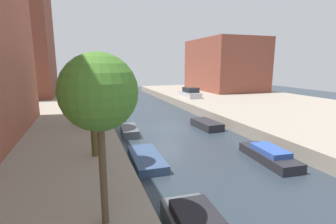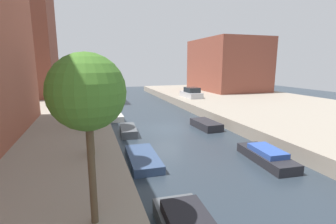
{
  "view_description": "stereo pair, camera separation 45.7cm",
  "coord_description": "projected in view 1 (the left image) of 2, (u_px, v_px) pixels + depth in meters",
  "views": [
    {
      "loc": [
        -6.98,
        -20.34,
        5.75
      ],
      "look_at": [
        1.25,
        3.47,
        0.8
      ],
      "focal_mm": 26.28,
      "sensor_mm": 36.0,
      "label": 1
    },
    {
      "loc": [
        -6.55,
        -20.49,
        5.75
      ],
      "look_at": [
        1.25,
        3.47,
        0.8
      ],
      "focal_mm": 26.28,
      "sensor_mm": 36.0,
      "label": 2
    }
  ],
  "objects": [
    {
      "name": "ground_plane",
      "position": [
        167.0,
        129.0,
        22.21
      ],
      "size": [
        84.0,
        84.0,
        0.0
      ],
      "primitive_type": "plane",
      "color": "#28333D"
    },
    {
      "name": "quay_right",
      "position": [
        297.0,
        113.0,
        26.92
      ],
      "size": [
        20.0,
        64.0,
        1.0
      ],
      "primitive_type": "cube",
      "color": "gray",
      "rests_on": "ground_plane"
    },
    {
      "name": "apartment_tower_far",
      "position": [
        10.0,
        26.0,
        33.99
      ],
      "size": [
        10.0,
        10.03,
        19.7
      ],
      "primitive_type": "cube",
      "color": "brown",
      "rests_on": "quay_left"
    },
    {
      "name": "low_block_right",
      "position": [
        224.0,
        65.0,
        45.43
      ],
      "size": [
        10.0,
        14.0,
        9.13
      ],
      "primitive_type": "cube",
      "color": "brown",
      "rests_on": "quay_right"
    },
    {
      "name": "street_tree_0",
      "position": [
        99.0,
        93.0,
        6.72
      ],
      "size": [
        2.17,
        2.17,
        5.08
      ],
      "color": "brown",
      "rests_on": "quay_left"
    },
    {
      "name": "street_tree_1",
      "position": [
        91.0,
        87.0,
        12.29
      ],
      "size": [
        1.91,
        1.91,
        4.7
      ],
      "color": "#4F4623",
      "rests_on": "quay_left"
    },
    {
      "name": "street_tree_2",
      "position": [
        88.0,
        82.0,
        18.9
      ],
      "size": [
        3.07,
        3.07,
        4.96
      ],
      "color": "brown",
      "rests_on": "quay_left"
    },
    {
      "name": "parked_car",
      "position": [
        190.0,
        93.0,
        35.4
      ],
      "size": [
        1.92,
        4.32,
        1.45
      ],
      "color": "#B7B7BC",
      "rests_on": "quay_right"
    },
    {
      "name": "moored_boat_left_2",
      "position": [
        146.0,
        159.0,
        14.54
      ],
      "size": [
        1.79,
        4.12,
        0.47
      ],
      "color": "#33476B",
      "rests_on": "ground_plane"
    },
    {
      "name": "moored_boat_left_3",
      "position": [
        129.0,
        131.0,
        20.36
      ],
      "size": [
        1.5,
        3.33,
        0.62
      ],
      "color": "#4C5156",
      "rests_on": "ground_plane"
    },
    {
      "name": "moored_boat_left_4",
      "position": [
        114.0,
        116.0,
        26.21
      ],
      "size": [
        1.56,
        4.43,
        0.57
      ],
      "color": "beige",
      "rests_on": "ground_plane"
    },
    {
      "name": "moored_boat_right_1",
      "position": [
        269.0,
        155.0,
        14.71
      ],
      "size": [
        1.82,
        4.36,
        0.87
      ],
      "color": "#232328",
      "rests_on": "ground_plane"
    },
    {
      "name": "moored_boat_right_2",
      "position": [
        207.0,
        124.0,
        22.34
      ],
      "size": [
        1.76,
        3.46,
        0.66
      ],
      "color": "#232328",
      "rests_on": "ground_plane"
    }
  ]
}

